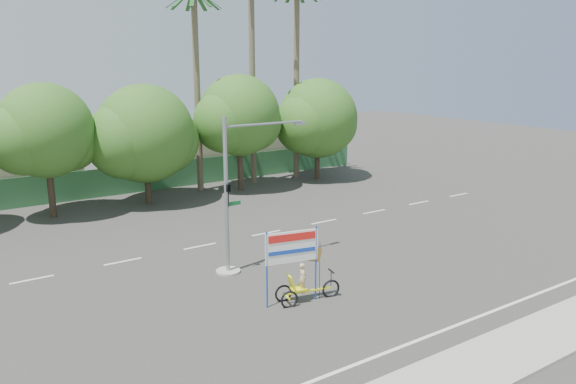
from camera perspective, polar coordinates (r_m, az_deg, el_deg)
ground at (r=23.77m, az=3.96°, el=-9.83°), size 120.00×120.00×0.00m
sidewalk_near at (r=19.04m, az=18.56°, el=-16.58°), size 50.00×2.40×0.12m
fence at (r=41.81m, az=-14.41°, el=1.41°), size 38.00×0.08×2.00m
building_right at (r=48.83m, az=-7.42°, el=4.34°), size 14.00×8.00×3.60m
tree_left at (r=36.02m, az=-23.48°, el=5.41°), size 6.66×5.60×8.07m
tree_center at (r=37.64m, az=-14.40°, el=5.48°), size 7.62×6.40×7.85m
tree_right at (r=40.42m, az=-5.03°, el=7.46°), size 6.90×5.80×8.36m
tree_far_right at (r=44.27m, az=2.99°, el=7.23°), size 7.38×6.20×7.94m
palm_tall at (r=42.54m, az=-3.70°, el=14.83°), size 3.73×3.79×17.45m
palm_mid at (r=44.68m, az=0.88°, el=13.41°), size 3.73×3.79×15.45m
palm_short at (r=40.43m, az=-9.30°, el=12.49°), size 3.73×3.79×14.45m
traffic_signal at (r=24.84m, az=-5.62°, el=-1.70°), size 4.72×1.10×7.00m
trike_billboard at (r=22.08m, az=1.12°, el=-8.15°), size 3.11×1.09×3.11m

